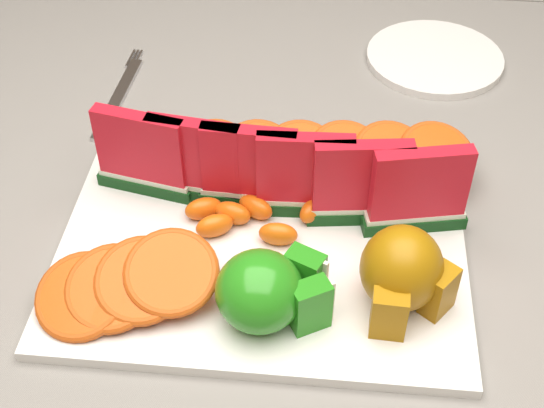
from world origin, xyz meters
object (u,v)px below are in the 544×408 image
(pear_cluster, at_px, (403,273))
(side_plate, at_px, (435,58))
(fork, at_px, (120,94))
(platter, at_px, (262,248))
(apple_cluster, at_px, (268,291))

(pear_cluster, distance_m, side_plate, 0.43)
(fork, bearing_deg, platter, -50.46)
(pear_cluster, bearing_deg, fork, 137.69)
(fork, bearing_deg, pear_cluster, -42.31)
(side_plate, bearing_deg, pear_cluster, -97.99)
(platter, bearing_deg, pear_cluster, -23.78)
(platter, relative_size, apple_cluster, 3.70)
(side_plate, relative_size, fork, 1.17)
(apple_cluster, height_order, side_plate, apple_cluster)
(pear_cluster, xyz_separation_m, fork, (-0.34, 0.31, -0.05))
(apple_cluster, relative_size, side_plate, 0.47)
(side_plate, bearing_deg, platter, -117.64)
(platter, height_order, fork, platter)
(apple_cluster, relative_size, pear_cluster, 1.09)
(platter, xyz_separation_m, apple_cluster, (0.01, -0.09, 0.04))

